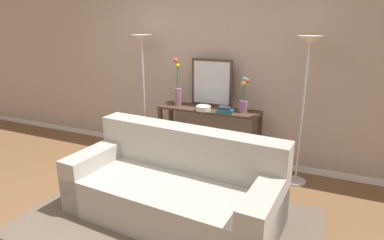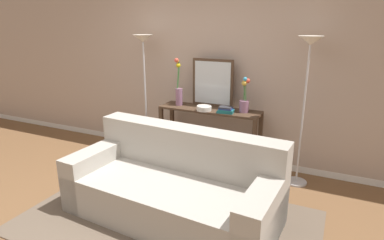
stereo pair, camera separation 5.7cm
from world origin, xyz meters
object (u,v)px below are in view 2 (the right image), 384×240
(floor_lamp_left, at_px, (144,62))
(book_stack, at_px, (226,110))
(console_table, at_px, (209,127))
(vase_short_flowers, at_px, (244,100))
(floor_lamp_right, at_px, (308,71))
(wall_mirror, at_px, (213,83))
(fruit_bowl, at_px, (204,108))
(couch, at_px, (174,188))
(vase_tall_flowers, at_px, (179,90))
(book_row_under_console, at_px, (188,157))

(floor_lamp_left, height_order, book_stack, floor_lamp_left)
(console_table, xyz_separation_m, book_stack, (0.26, -0.10, 0.29))
(book_stack, bearing_deg, vase_short_flowers, 32.57)
(floor_lamp_right, bearing_deg, wall_mirror, 172.12)
(fruit_bowl, height_order, book_stack, book_stack)
(couch, distance_m, vase_tall_flowers, 1.60)
(vase_short_flowers, relative_size, fruit_bowl, 2.35)
(console_table, relative_size, floor_lamp_right, 0.77)
(vase_short_flowers, bearing_deg, wall_mirror, 165.52)
(book_row_under_console, bearing_deg, floor_lamp_left, -178.62)
(floor_lamp_left, height_order, vase_tall_flowers, floor_lamp_left)
(fruit_bowl, bearing_deg, floor_lamp_left, 174.20)
(wall_mirror, xyz_separation_m, vase_short_flowers, (0.49, -0.13, -0.16))
(console_table, bearing_deg, book_stack, -21.39)
(couch, relative_size, floor_lamp_left, 1.25)
(couch, xyz_separation_m, vase_short_flowers, (0.33, 1.31, 0.68))
(book_row_under_console, bearing_deg, console_table, -0.00)
(couch, height_order, floor_lamp_left, floor_lamp_left)
(floor_lamp_right, bearing_deg, vase_short_flowers, 176.66)
(floor_lamp_left, bearing_deg, wall_mirror, 9.81)
(fruit_bowl, bearing_deg, book_row_under_console, 158.24)
(wall_mirror, distance_m, vase_short_flowers, 0.53)
(console_table, xyz_separation_m, vase_tall_flowers, (-0.47, 0.00, 0.47))
(couch, relative_size, fruit_bowl, 11.23)
(wall_mirror, distance_m, book_stack, 0.48)
(vase_short_flowers, bearing_deg, fruit_bowl, -164.19)
(floor_lamp_left, height_order, vase_short_flowers, floor_lamp_left)
(floor_lamp_left, relative_size, wall_mirror, 2.75)
(couch, xyz_separation_m, vase_tall_flowers, (-0.60, 1.29, 0.74))
(vase_tall_flowers, relative_size, book_row_under_console, 1.38)
(console_table, bearing_deg, book_row_under_console, 180.00)
(couch, bearing_deg, wall_mirror, 96.32)
(couch, distance_m, floor_lamp_right, 1.99)
(console_table, height_order, book_stack, book_stack)
(wall_mirror, bearing_deg, floor_lamp_left, -170.19)
(floor_lamp_right, xyz_separation_m, wall_mirror, (-1.22, 0.17, -0.27))
(wall_mirror, bearing_deg, vase_short_flowers, -14.48)
(floor_lamp_right, height_order, wall_mirror, floor_lamp_right)
(floor_lamp_left, relative_size, vase_short_flowers, 3.84)
(floor_lamp_right, relative_size, book_stack, 8.15)
(console_table, xyz_separation_m, vase_short_flowers, (0.46, 0.03, 0.42))
(console_table, height_order, floor_lamp_left, floor_lamp_left)
(floor_lamp_left, distance_m, book_stack, 1.38)
(vase_tall_flowers, bearing_deg, floor_lamp_right, -0.72)
(book_stack, bearing_deg, wall_mirror, 138.46)
(couch, xyz_separation_m, wall_mirror, (-0.16, 1.43, 0.84))
(console_table, bearing_deg, floor_lamp_right, -0.79)
(floor_lamp_right, xyz_separation_m, book_stack, (-0.93, -0.09, -0.55))
(book_row_under_console, bearing_deg, floor_lamp_right, -0.62)
(floor_lamp_left, distance_m, vase_tall_flowers, 0.64)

